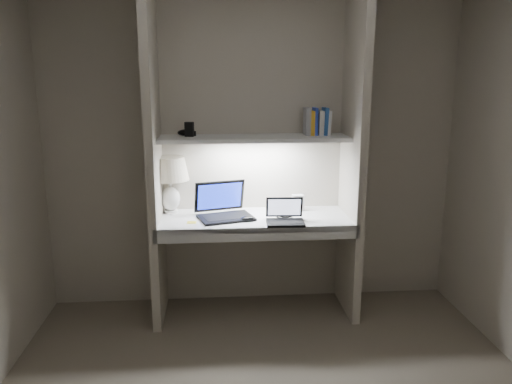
{
  "coord_description": "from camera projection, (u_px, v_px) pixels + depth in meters",
  "views": [
    {
      "loc": [
        -0.28,
        -2.36,
        1.8
      ],
      "look_at": [
        -0.01,
        1.05,
        1.0
      ],
      "focal_mm": 35.0,
      "sensor_mm": 36.0,
      "label": 1
    }
  ],
  "objects": [
    {
      "name": "desk_apron",
      "position": [
        258.0,
        234.0,
        3.5
      ],
      "size": [
        1.46,
        0.03,
        0.1
      ],
      "primitive_type": "cube",
      "color": "silver",
      "rests_on": "desk"
    },
    {
      "name": "shelf_box",
      "position": [
        189.0,
        129.0,
        3.67
      ],
      "size": [
        0.07,
        0.05,
        0.11
      ],
      "primitive_type": "cube",
      "rotation": [
        0.0,
        0.0,
        -0.18
      ],
      "color": "black",
      "rests_on": "shelf"
    },
    {
      "name": "shelf_gadget",
      "position": [
        185.0,
        133.0,
        3.71
      ],
      "size": [
        0.12,
        0.09,
        0.05
      ],
      "primitive_type": "ellipsoid",
      "rotation": [
        0.0,
        0.0,
        0.07
      ],
      "color": "black",
      "rests_on": "shelf"
    },
    {
      "name": "shelf",
      "position": [
        254.0,
        138.0,
        3.7
      ],
      "size": [
        1.4,
        0.36,
        0.03
      ],
      "primitive_type": "cube",
      "color": "silver",
      "rests_on": "back_wall"
    },
    {
      "name": "strip_light",
      "position": [
        254.0,
        141.0,
        3.71
      ],
      "size": [
        0.6,
        0.04,
        0.02
      ],
      "primitive_type": "cube",
      "color": "white",
      "rests_on": "shelf"
    },
    {
      "name": "book_row",
      "position": [
        317.0,
        122.0,
        3.77
      ],
      "size": [
        0.19,
        0.14,
        0.21
      ],
      "color": "silver",
      "rests_on": "shelf"
    },
    {
      "name": "table_lamp",
      "position": [
        170.0,
        175.0,
        3.8
      ],
      "size": [
        0.3,
        0.3,
        0.44
      ],
      "color": "white",
      "rests_on": "desk"
    },
    {
      "name": "cable_coil",
      "position": [
        286.0,
        215.0,
        3.75
      ],
      "size": [
        0.13,
        0.13,
        0.01
      ],
      "primitive_type": "torus",
      "rotation": [
        0.0,
        0.0,
        -0.25
      ],
      "color": "black",
      "rests_on": "desk"
    },
    {
      "name": "back_wall",
      "position": [
        252.0,
        148.0,
        3.9
      ],
      "size": [
        3.2,
        0.01,
        2.5
      ],
      "primitive_type": "cube",
      "color": "#BDB3A1",
      "rests_on": "floor"
    },
    {
      "name": "laptop_main",
      "position": [
        224.0,
        209.0,
        3.73
      ],
      "size": [
        0.46,
        0.43,
        0.26
      ],
      "rotation": [
        0.0,
        0.0,
        0.28
      ],
      "color": "black",
      "rests_on": "desk"
    },
    {
      "name": "alcove_panel_right",
      "position": [
        353.0,
        152.0,
        3.69
      ],
      "size": [
        0.06,
        0.55,
        2.5
      ],
      "primitive_type": "cube",
      "color": "#BDB3A1",
      "rests_on": "floor"
    },
    {
      "name": "sticky_note",
      "position": [
        192.0,
        222.0,
        3.6
      ],
      "size": [
        0.07,
        0.07,
        0.0
      ],
      "primitive_type": "cube",
      "rotation": [
        0.0,
        0.0,
        -0.06
      ],
      "color": "gold",
      "rests_on": "desk"
    },
    {
      "name": "desk",
      "position": [
        255.0,
        219.0,
        3.75
      ],
      "size": [
        1.4,
        0.55,
        0.04
      ],
      "primitive_type": "cube",
      "color": "white",
      "rests_on": "alcove_panel_left"
    },
    {
      "name": "mouse",
      "position": [
        248.0,
        219.0,
        3.63
      ],
      "size": [
        0.11,
        0.07,
        0.04
      ],
      "primitive_type": "ellipsoid",
      "rotation": [
        0.0,
        0.0,
        0.07
      ],
      "color": "black",
      "rests_on": "desk"
    },
    {
      "name": "alcove_panel_left",
      "position": [
        154.0,
        155.0,
        3.57
      ],
      "size": [
        0.06,
        0.55,
        2.5
      ],
      "primitive_type": "cube",
      "color": "#BDB3A1",
      "rests_on": "floor"
    },
    {
      "name": "laptop_netbook",
      "position": [
        285.0,
        217.0,
        3.59
      ],
      "size": [
        0.28,
        0.25,
        0.17
      ],
      "rotation": [
        0.0,
        0.0,
        -0.06
      ],
      "color": "black",
      "rests_on": "desk"
    },
    {
      "name": "speaker",
      "position": [
        298.0,
        203.0,
        3.91
      ],
      "size": [
        0.1,
        0.08,
        0.13
      ],
      "primitive_type": "cube",
      "rotation": [
        0.0,
        0.0,
        0.15
      ],
      "color": "silver",
      "rests_on": "desk"
    }
  ]
}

